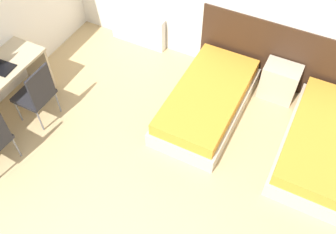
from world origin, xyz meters
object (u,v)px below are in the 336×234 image
bed_near_door (323,143)px  chair_near_laptop (36,93)px  bed_near_window (207,101)px  nightstand (279,82)px

bed_near_door → chair_near_laptop: bearing=-162.3°
bed_near_window → bed_near_door: (1.60, 0.00, 0.00)m
nightstand → chair_near_laptop: size_ratio=0.59×
bed_near_window → chair_near_laptop: 2.31m
bed_near_window → nightstand: bearing=43.5°
bed_near_door → nightstand: (-0.80, 0.76, 0.07)m
nightstand → chair_near_laptop: (-2.78, -1.90, 0.22)m
bed_near_window → bed_near_door: 1.60m
bed_near_window → bed_near_door: bearing=0.0°
bed_near_window → chair_near_laptop: (-1.98, -1.14, 0.30)m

